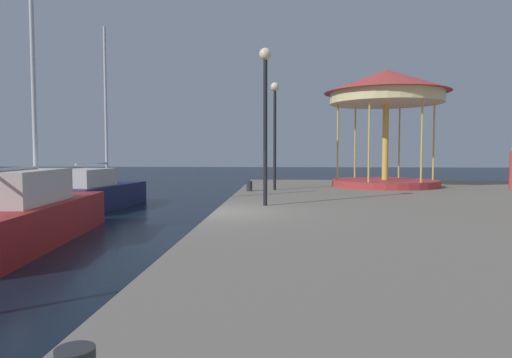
{
  "coord_description": "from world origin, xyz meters",
  "views": [
    {
      "loc": [
        1.84,
        -12.09,
        2.38
      ],
      "look_at": [
        0.98,
        2.33,
        1.53
      ],
      "focal_mm": 32.37,
      "sensor_mm": 36.0,
      "label": 1
    }
  ],
  "objects_px": {
    "lamp_post_mid_promenade": "(275,117)",
    "sailboat_red": "(25,215)",
    "sailboat_navy": "(94,193)",
    "carousel": "(386,99)",
    "bollard_south": "(249,186)",
    "lamp_post_near_edge": "(265,99)"
  },
  "relations": [
    {
      "from": "lamp_post_mid_promenade",
      "to": "lamp_post_near_edge",
      "type": "bearing_deg",
      "value": -91.73
    },
    {
      "from": "carousel",
      "to": "lamp_post_near_edge",
      "type": "bearing_deg",
      "value": -123.15
    },
    {
      "from": "sailboat_navy",
      "to": "lamp_post_near_edge",
      "type": "distance_m",
      "value": 9.61
    },
    {
      "from": "sailboat_red",
      "to": "sailboat_navy",
      "type": "bearing_deg",
      "value": 99.74
    },
    {
      "from": "sailboat_navy",
      "to": "carousel",
      "type": "distance_m",
      "value": 13.47
    },
    {
      "from": "sailboat_red",
      "to": "lamp_post_mid_promenade",
      "type": "relative_size",
      "value": 1.7
    },
    {
      "from": "bollard_south",
      "to": "sailboat_red",
      "type": "bearing_deg",
      "value": -126.86
    },
    {
      "from": "lamp_post_mid_promenade",
      "to": "bollard_south",
      "type": "xyz_separation_m",
      "value": [
        -1.01,
        -0.63,
        -2.81
      ]
    },
    {
      "from": "carousel",
      "to": "sailboat_red",
      "type": "bearing_deg",
      "value": -138.52
    },
    {
      "from": "sailboat_red",
      "to": "sailboat_navy",
      "type": "distance_m",
      "value": 7.42
    },
    {
      "from": "sailboat_red",
      "to": "bollard_south",
      "type": "height_order",
      "value": "sailboat_red"
    },
    {
      "from": "sailboat_navy",
      "to": "carousel",
      "type": "height_order",
      "value": "sailboat_navy"
    },
    {
      "from": "sailboat_red",
      "to": "lamp_post_near_edge",
      "type": "distance_m",
      "value": 7.19
    },
    {
      "from": "sailboat_red",
      "to": "lamp_post_near_edge",
      "type": "xyz_separation_m",
      "value": [
        6.12,
        2.06,
        3.17
      ]
    },
    {
      "from": "sailboat_navy",
      "to": "carousel",
      "type": "relative_size",
      "value": 1.39
    },
    {
      "from": "bollard_south",
      "to": "lamp_post_mid_promenade",
      "type": "bearing_deg",
      "value": 31.98
    },
    {
      "from": "sailboat_red",
      "to": "sailboat_navy",
      "type": "relative_size",
      "value": 0.97
    },
    {
      "from": "sailboat_red",
      "to": "carousel",
      "type": "bearing_deg",
      "value": 41.48
    },
    {
      "from": "lamp_post_mid_promenade",
      "to": "sailboat_red",
      "type": "bearing_deg",
      "value": -129.34
    },
    {
      "from": "sailboat_red",
      "to": "lamp_post_near_edge",
      "type": "bearing_deg",
      "value": 18.61
    },
    {
      "from": "sailboat_red",
      "to": "lamp_post_mid_promenade",
      "type": "xyz_separation_m",
      "value": [
        6.29,
        7.67,
        3.08
      ]
    },
    {
      "from": "sailboat_red",
      "to": "carousel",
      "type": "xyz_separation_m",
      "value": [
        11.29,
        9.98,
        4.03
      ]
    }
  ]
}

